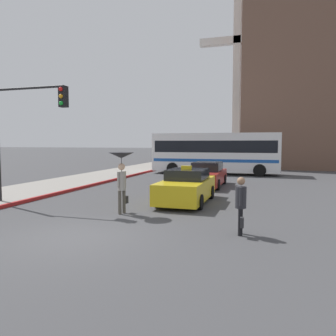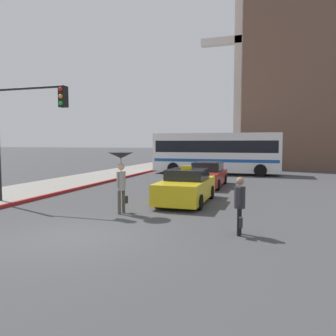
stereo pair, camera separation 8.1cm
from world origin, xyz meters
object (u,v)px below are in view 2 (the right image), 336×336
Objects in this scene: sedan_red at (207,175)px; city_bus at (216,152)px; taxi at (186,187)px; pedestrian_with_umbrella at (121,166)px; monument_cross at (238,67)px; traffic_light at (25,119)px; pedestrian_man at (240,202)px.

city_bus reaches higher than sedan_red.
sedan_red is at bearing 5.25° from city_bus.
pedestrian_with_umbrella reaches higher than taxi.
taxi is 13.40m from city_bus.
monument_cross is (0.24, 15.28, 10.15)m from city_bus.
traffic_light reaches higher than city_bus.
traffic_light reaches higher than taxi.
taxi is 2.62× the size of pedestrian_man.
pedestrian_man is 34.96m from monument_cross.
sedan_red is 0.44× the size of city_bus.
pedestrian_man is 0.32× the size of traffic_light.
traffic_light is (-4.28, 0.19, 1.78)m from pedestrian_with_umbrella.
pedestrian_with_umbrella is at bearing -111.93° from pedestrian_man.
city_bus is 16.21m from pedestrian_with_umbrella.
city_bus is 18.34m from monument_cross.
pedestrian_with_umbrella is 4.64m from traffic_light.
taxi is 0.42× the size of city_bus.
taxi is 0.85× the size of traffic_light.
monument_cross reaches higher than pedestrian_man.
pedestrian_man is 0.08× the size of monument_cross.
pedestrian_man is at bearing -90.87° from pedestrian_with_umbrella.
traffic_light is (-5.99, -2.67, 2.84)m from taxi.
traffic_light reaches higher than sedan_red.
city_bus is 2.03× the size of traffic_light.
taxi is at bearing -88.84° from monument_cross.
taxi is at bearing 3.58° from city_bus.
pedestrian_with_umbrella reaches higher than sedan_red.
monument_cross reaches higher than sedan_red.
monument_cross is (-0.47, 23.05, 11.35)m from sedan_red.
traffic_light is 32.85m from monument_cross.
city_bus is at bearing 72.06° from traffic_light.
pedestrian_man is at bearing -84.45° from monument_cross.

